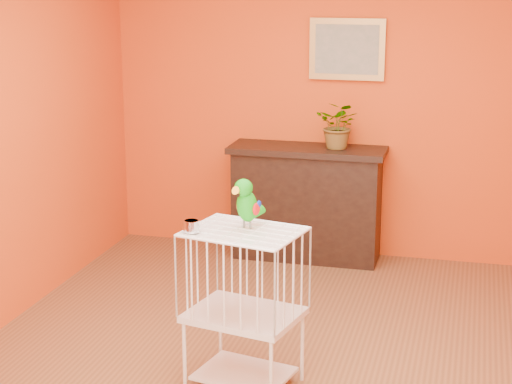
# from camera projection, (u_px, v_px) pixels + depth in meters

# --- Properties ---
(ground) EXTENTS (4.50, 4.50, 0.00)m
(ground) POSITION_uv_depth(u_px,v_px,m) (285.00, 363.00, 5.33)
(ground) COLOR brown
(ground) RESTS_ON ground
(room_shell) EXTENTS (4.50, 4.50, 4.50)m
(room_shell) POSITION_uv_depth(u_px,v_px,m) (288.00, 112.00, 4.93)
(room_shell) COLOR #CF4413
(room_shell) RESTS_ON ground
(console_cabinet) EXTENTS (1.29, 0.46, 0.96)m
(console_cabinet) POSITION_uv_depth(u_px,v_px,m) (306.00, 203.00, 7.18)
(console_cabinet) COLOR black
(console_cabinet) RESTS_ON ground
(potted_plant) EXTENTS (0.43, 0.46, 0.30)m
(potted_plant) POSITION_uv_depth(u_px,v_px,m) (338.00, 131.00, 6.92)
(potted_plant) COLOR #26722D
(potted_plant) RESTS_ON console_cabinet
(framed_picture) EXTENTS (0.62, 0.04, 0.50)m
(framed_picture) POSITION_uv_depth(u_px,v_px,m) (347.00, 49.00, 6.97)
(framed_picture) COLOR #AB7C3D
(framed_picture) RESTS_ON room_shell
(birdcage) EXTENTS (0.70, 0.59, 0.95)m
(birdcage) POSITION_uv_depth(u_px,v_px,m) (244.00, 307.00, 4.93)
(birdcage) COLOR silver
(birdcage) RESTS_ON ground
(feed_cup) EXTENTS (0.09, 0.09, 0.07)m
(feed_cup) POSITION_uv_depth(u_px,v_px,m) (191.00, 226.00, 4.77)
(feed_cup) COLOR silver
(feed_cup) RESTS_ON birdcage
(parrot) EXTENTS (0.17, 0.26, 0.30)m
(parrot) POSITION_uv_depth(u_px,v_px,m) (247.00, 203.00, 4.83)
(parrot) COLOR #59544C
(parrot) RESTS_ON birdcage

